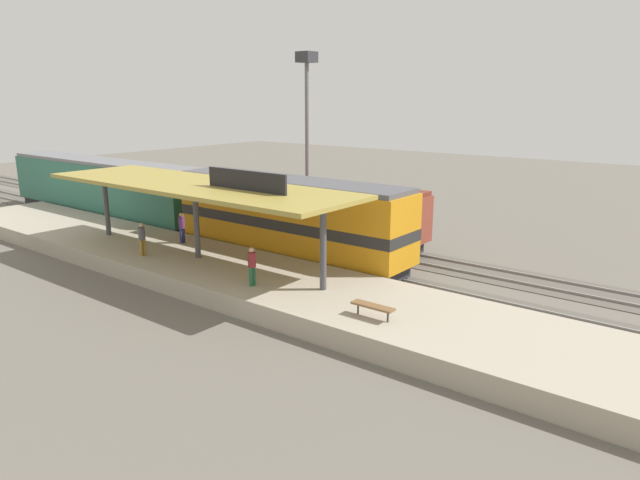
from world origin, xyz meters
The scene contains 13 objects.
ground_plane centered at (2.00, 0.00, 0.00)m, with size 120.00×120.00×0.00m, color #666056.
track_near centered at (0.00, 0.00, 0.03)m, with size 3.20×110.00×0.16m.
track_far centered at (4.60, 0.00, 0.03)m, with size 3.20×110.00×0.16m.
platform centered at (-4.60, 0.00, 0.45)m, with size 6.00×44.00×0.90m, color #A89E89.
station_canopy centered at (-4.60, -0.09, 4.53)m, with size 5.20×18.00×4.70m.
platform_bench centered at (-6.00, -11.39, 1.34)m, with size 0.44×1.70×0.50m.
locomotive centered at (0.00, -2.12, 2.41)m, with size 2.93×14.43×4.44m.
passenger_carriage_single centered at (0.00, 15.88, 2.31)m, with size 2.90×20.00×4.24m.
freight_car centered at (4.60, -1.66, 1.97)m, with size 2.80×12.00×3.54m.
light_mast centered at (7.80, 2.96, 8.40)m, with size 1.10×1.10×11.70m.
person_waiting centered at (-3.18, 2.99, 1.85)m, with size 0.34×0.34×1.71m.
person_walking centered at (-6.10, 2.51, 1.85)m, with size 0.34×0.34×1.71m.
person_boarding centered at (-6.08, -5.29, 1.85)m, with size 0.34×0.34×1.71m.
Camera 1 is at (-22.68, -21.94, 8.84)m, focal length 31.95 mm.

